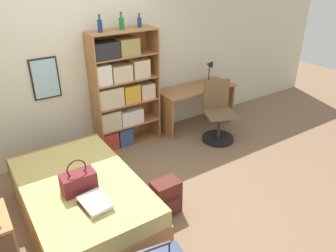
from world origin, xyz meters
name	(u,v)px	position (x,y,z in m)	size (l,w,h in m)	color
ground_plane	(133,200)	(0.00, 0.00, 0.00)	(14.00, 14.00, 0.00)	#84664C
wall_back	(77,66)	(0.00, 1.51, 1.30)	(10.00, 0.09, 2.60)	beige
bed	(82,200)	(-0.61, 0.02, 0.25)	(1.16, 1.84, 0.51)	#A36B3D
handbag	(78,182)	(-0.66, -0.14, 0.62)	(0.34, 0.19, 0.36)	maroon
book_stack_on_bed	(95,204)	(-0.62, -0.45, 0.54)	(0.27, 0.36, 0.06)	silver
bookcase	(121,93)	(0.53, 1.28, 0.87)	(0.99, 0.34, 1.76)	#A36B3D
bottle_green	(100,25)	(0.30, 1.30, 1.84)	(0.06, 0.06, 0.23)	navy
bottle_brown	(121,23)	(0.62, 1.31, 1.85)	(0.07, 0.07, 0.23)	#1E6B2D
bottle_clear	(139,22)	(0.91, 1.32, 1.83)	(0.06, 0.06, 0.19)	navy
desk	(196,98)	(1.88, 1.19, 0.50)	(1.33, 0.53, 0.70)	#A36B3D
desk_lamp	(211,67)	(2.24, 1.27, 0.97)	(0.19, 0.14, 0.41)	black
desk_chair	(218,122)	(1.87, 0.61, 0.30)	(0.60, 0.60, 0.95)	black
backpack	(166,197)	(0.22, -0.40, 0.20)	(0.31, 0.25, 0.41)	#56231E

